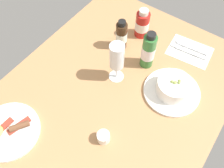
{
  "coord_description": "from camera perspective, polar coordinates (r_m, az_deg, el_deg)",
  "views": [
    {
      "loc": [
        -39.24,
        -27.89,
        83.27
      ],
      "look_at": [
        1.45,
        1.0,
        4.42
      ],
      "focal_mm": 38.01,
      "sensor_mm": 36.0,
      "label": 1
    }
  ],
  "objects": [
    {
      "name": "breakfast_plate",
      "position": [
        0.96,
        -23.7,
        -10.28
      ],
      "size": [
        22.91,
        22.91,
        3.7
      ],
      "color": "white",
      "rests_on": "ground_plane"
    },
    {
      "name": "porridge_bowl",
      "position": [
        0.97,
        14.47,
        -0.92
      ],
      "size": [
        22.79,
        22.79,
        8.16
      ],
      "color": "white",
      "rests_on": "ground_plane"
    },
    {
      "name": "ground_plane",
      "position": [
        0.97,
        -0.01,
        -2.74
      ],
      "size": [
        110.0,
        84.0,
        3.0
      ],
      "primitive_type": "cube",
      "color": "#B27F51"
    },
    {
      "name": "creamer_jug",
      "position": [
        0.86,
        -2.05,
        -12.68
      ],
      "size": [
        4.73,
        5.47,
        4.95
      ],
      "color": "white",
      "rests_on": "ground_plane"
    },
    {
      "name": "sauce_bottle_brown",
      "position": [
        1.06,
        2.27,
        11.55
      ],
      "size": [
        5.07,
        5.07,
        15.15
      ],
      "color": "#382314",
      "rests_on": "ground_plane"
    },
    {
      "name": "wine_glass",
      "position": [
        0.91,
        1.17,
        6.33
      ],
      "size": [
        6.31,
        6.31,
        19.25
      ],
      "color": "white",
      "rests_on": "ground_plane"
    },
    {
      "name": "sauce_bottle_red",
      "position": [
        1.12,
        7.26,
        14.09
      ],
      "size": [
        6.4,
        6.4,
        14.51
      ],
      "color": "#B21E19",
      "rests_on": "ground_plane"
    },
    {
      "name": "sauce_bottle_green",
      "position": [
        0.99,
        8.72,
        7.82
      ],
      "size": [
        5.67,
        5.67,
        18.4
      ],
      "color": "#337233",
      "rests_on": "ground_plane"
    },
    {
      "name": "cutlery_setting",
      "position": [
        1.15,
        18.03,
        7.69
      ],
      "size": [
        15.81,
        20.19,
        0.9
      ],
      "color": "white",
      "rests_on": "ground_plane"
    }
  ]
}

